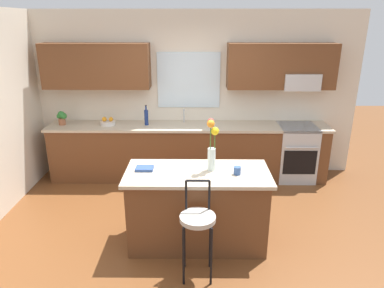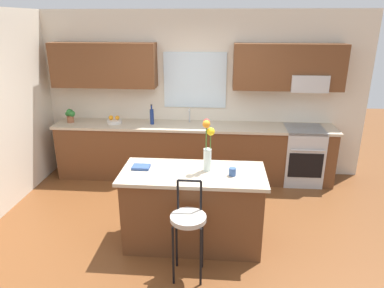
{
  "view_description": "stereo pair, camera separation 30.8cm",
  "coord_description": "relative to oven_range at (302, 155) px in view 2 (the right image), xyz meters",
  "views": [
    {
      "loc": [
        0.11,
        -3.79,
        2.54
      ],
      "look_at": [
        0.07,
        0.55,
        1.0
      ],
      "focal_mm": 32.85,
      "sensor_mm": 36.0,
      "label": 1
    },
    {
      "loc": [
        0.42,
        -3.77,
        2.54
      ],
      "look_at": [
        0.07,
        0.55,
        1.0
      ],
      "focal_mm": 32.85,
      "sensor_mm": 36.0,
      "label": 2
    }
  ],
  "objects": [
    {
      "name": "ground_plane",
      "position": [
        -1.77,
        -1.68,
        -0.46
      ],
      "size": [
        14.0,
        14.0,
        0.0
      ],
      "primitive_type": "plane",
      "color": "brown"
    },
    {
      "name": "back_wall_assembly",
      "position": [
        -1.74,
        0.31,
        1.05
      ],
      "size": [
        5.6,
        0.5,
        2.7
      ],
      "color": "beige",
      "rests_on": "ground"
    },
    {
      "name": "counter_run",
      "position": [
        -1.77,
        0.02,
        0.01
      ],
      "size": [
        4.56,
        0.64,
        0.92
      ],
      "color": "brown",
      "rests_on": "ground"
    },
    {
      "name": "sink_faucet",
      "position": [
        -1.85,
        0.17,
        0.6
      ],
      "size": [
        0.02,
        0.13,
        0.23
      ],
      "color": "#B7BABC",
      "rests_on": "counter_run"
    },
    {
      "name": "oven_range",
      "position": [
        0.0,
        0.0,
        0.0
      ],
      "size": [
        0.6,
        0.64,
        0.92
      ],
      "color": "#B7BABC",
      "rests_on": "ground"
    },
    {
      "name": "kitchen_island",
      "position": [
        -1.63,
        -1.84,
        0.0
      ],
      "size": [
        1.64,
        0.75,
        0.92
      ],
      "color": "brown",
      "rests_on": "ground"
    },
    {
      "name": "bar_stool_near",
      "position": [
        -1.63,
        -2.43,
        0.18
      ],
      "size": [
        0.36,
        0.36,
        1.04
      ],
      "color": "black",
      "rests_on": "ground"
    },
    {
      "name": "flower_vase",
      "position": [
        -1.47,
        -1.78,
        0.77
      ],
      "size": [
        0.14,
        0.11,
        0.6
      ],
      "color": "silver",
      "rests_on": "kitchen_island"
    },
    {
      "name": "mug_ceramic",
      "position": [
        -1.2,
        -1.9,
        0.51
      ],
      "size": [
        0.08,
        0.08,
        0.09
      ],
      "primitive_type": "cylinder",
      "color": "#33518C",
      "rests_on": "kitchen_island"
    },
    {
      "name": "cookbook",
      "position": [
        -2.24,
        -1.79,
        0.48
      ],
      "size": [
        0.2,
        0.15,
        0.03
      ],
      "primitive_type": "cube",
      "color": "navy",
      "rests_on": "kitchen_island"
    },
    {
      "name": "fruit_bowl_oranges",
      "position": [
        -3.09,
        0.02,
        0.5
      ],
      "size": [
        0.24,
        0.24,
        0.13
      ],
      "color": "silver",
      "rests_on": "counter_run"
    },
    {
      "name": "bottle_olive_oil",
      "position": [
        -2.45,
        0.02,
        0.59
      ],
      "size": [
        0.06,
        0.06,
        0.33
      ],
      "color": "navy",
      "rests_on": "counter_run"
    },
    {
      "name": "potted_plant_small",
      "position": [
        -3.83,
        0.02,
        0.59
      ],
      "size": [
        0.17,
        0.12,
        0.23
      ],
      "color": "#9E5B3D",
      "rests_on": "counter_run"
    }
  ]
}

